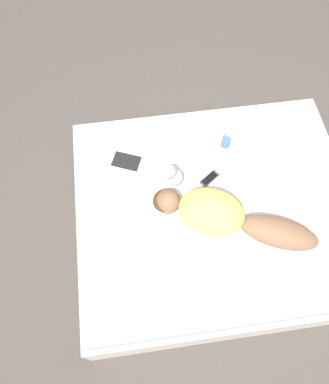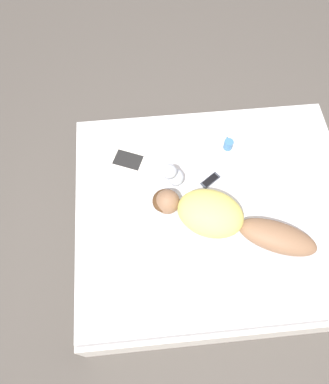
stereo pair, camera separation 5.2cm
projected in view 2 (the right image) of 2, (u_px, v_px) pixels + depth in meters
The scene contains 7 objects.
ground_plane at pixel (208, 232), 3.17m from camera, with size 12.00×12.00×0.00m, color #4C4742.
bed at pixel (211, 220), 2.93m from camera, with size 1.75×2.07×0.54m.
person at pixel (223, 218), 2.53m from camera, with size 0.66×1.13×0.24m.
open_magazine at pixel (123, 171), 2.81m from camera, with size 0.50×0.44×0.01m.
coffee_mug at pixel (228, 144), 2.88m from camera, with size 0.10×0.07×0.08m.
cell_phone at pixel (210, 180), 2.78m from camera, with size 0.14×0.16×0.01m.
plush_toy at pixel (173, 175), 2.69m from camera, with size 0.13×0.16×0.20m.
Camera 2 is at (-1.10, 0.48, 2.97)m, focal length 35.00 mm.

